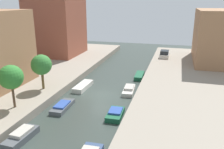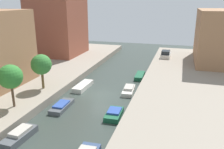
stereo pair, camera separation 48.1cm
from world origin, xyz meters
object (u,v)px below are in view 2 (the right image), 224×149
Objects in this scene: street_tree_2 at (41,65)px; moored_boat_right_3 at (129,90)px; parked_car at (166,54)px; moored_boat_right_4 at (140,76)px; low_block_right at (224,37)px; street_tree_1 at (10,77)px; moored_boat_right_2 at (114,114)px; moored_boat_left_2 at (62,106)px; moored_boat_left_3 at (83,86)px; moored_boat_left_1 at (20,136)px.

moored_boat_right_3 is (11.10, 4.25, -3.99)m from street_tree_2.
parked_car is 12.72m from moored_boat_right_4.
moored_boat_right_3 is at bearing -128.36° from low_block_right.
moored_boat_right_4 is at bearing 87.08° from moored_boat_right_3.
street_tree_1 is 1.46× the size of moored_boat_right_2.
low_block_right is 18.75m from moored_boat_right_4.
moored_boat_left_2 is 1.01× the size of moored_boat_right_4.
moored_boat_left_2 is at bearing -87.98° from moored_boat_left_3.
parked_car reaches higher than moored_boat_left_2.
parked_car reaches higher than moored_boat_right_3.
low_block_right reaches higher than moored_boat_left_3.
moored_boat_left_2 is 7.11m from moored_boat_left_3.
street_tree_2 is at bearing -138.66° from low_block_right.
street_tree_2 reaches higher than moored_boat_right_2.
moored_boat_left_1 is 10.05m from moored_boat_right_2.
moored_boat_left_3 is (4.18, 3.95, -4.03)m from street_tree_2.
low_block_right reaches higher than moored_boat_right_2.
moored_boat_right_4 is (11.45, 17.34, -4.23)m from street_tree_1.
moored_boat_right_3 is at bearing 20.95° from street_tree_2.
low_block_right reaches higher than moored_boat_left_2.
moored_boat_right_3 is at bearing -100.87° from parked_car.
moored_boat_right_4 is (0.34, 14.69, -0.02)m from moored_boat_right_2.
street_tree_2 reaches higher than moored_boat_left_1.
moored_boat_left_2 is at bearing 85.27° from moored_boat_left_1.
low_block_right is at bearing 48.19° from street_tree_1.
low_block_right is 3.13× the size of street_tree_2.
low_block_right is 33.95m from street_tree_2.
moored_boat_right_2 is at bearing -2.26° from moored_boat_left_2.
moored_boat_right_2 is (6.94, -7.37, 0.01)m from moored_boat_left_3.
moored_boat_right_2 is 0.81× the size of moored_boat_right_4.
moored_boat_left_3 is at bearing 67.37° from street_tree_1.
low_block_right is at bearing 50.53° from moored_boat_left_2.
street_tree_2 reaches higher than moored_boat_right_3.
moored_boat_left_1 is (-21.63, -32.73, -5.55)m from low_block_right.
moored_boat_left_1 is at bearing -107.95° from parked_car.
moored_boat_right_4 is at bearing -105.28° from parked_car.
moored_boat_right_3 is (-3.69, -19.24, -1.25)m from parked_car.
street_tree_2 is 1.14× the size of moored_boat_left_2.
low_block_right is at bearing 40.91° from moored_boat_left_3.
moored_boat_left_3 is 1.13× the size of moored_boat_right_3.
parked_car reaches higher than moored_boat_right_4.
moored_boat_right_2 is (6.69, -0.26, 0.04)m from moored_boat_left_2.
low_block_right is at bearing -5.82° from parked_car.
moored_boat_right_3 is 0.99× the size of moored_boat_right_4.
parked_car is 35.57m from moored_boat_left_1.
parked_car is 28.61m from moored_boat_left_2.
street_tree_1 is 1.19× the size of moored_boat_right_4.
moored_boat_left_1 is at bearing -48.02° from street_tree_1.
parked_car reaches higher than moored_boat_left_3.
moored_boat_left_1 is 1.17× the size of moored_boat_right_2.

